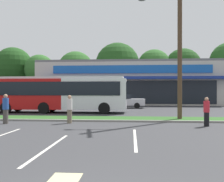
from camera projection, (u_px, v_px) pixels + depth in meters
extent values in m
cube|color=#2D5B23|center=(118.00, 119.00, 17.42)|extent=(56.00, 2.20, 0.12)
cube|color=gray|center=(117.00, 121.00, 16.20)|extent=(56.00, 0.24, 0.12)
cube|color=silver|center=(49.00, 148.00, 8.92)|extent=(0.12, 4.80, 0.01)
cube|color=silver|center=(135.00, 138.00, 10.61)|extent=(0.12, 4.80, 0.01)
cube|color=#BCB7AD|center=(131.00, 85.00, 40.14)|extent=(26.34, 13.54, 5.89)
cube|color=black|center=(131.00, 92.00, 33.36)|extent=(22.13, 0.08, 3.06)
cube|color=navy|center=(131.00, 78.00, 32.69)|extent=(24.76, 1.40, 0.35)
cube|color=#1959AD|center=(131.00, 69.00, 33.31)|extent=(21.07, 0.16, 1.06)
cube|color=slate|center=(131.00, 65.00, 40.13)|extent=(26.34, 13.54, 0.30)
cylinder|color=#473323|center=(13.00, 90.00, 50.72)|extent=(0.44, 0.44, 4.13)
sphere|color=#1E4719|center=(13.00, 66.00, 50.70)|extent=(7.49, 7.49, 7.49)
cylinder|color=#473323|center=(40.00, 91.00, 48.95)|extent=(0.44, 0.44, 3.93)
sphere|color=#2D6026|center=(40.00, 69.00, 48.94)|extent=(5.78, 5.78, 5.78)
cylinder|color=#473323|center=(76.00, 92.00, 48.85)|extent=(0.44, 0.44, 3.51)
sphere|color=#2D6026|center=(76.00, 69.00, 48.84)|extent=(6.94, 6.94, 6.94)
cylinder|color=#473323|center=(117.00, 91.00, 47.82)|extent=(0.44, 0.44, 3.73)
sphere|color=#1E4719|center=(117.00, 65.00, 47.81)|extent=(8.37, 8.37, 8.37)
cylinder|color=#473323|center=(154.00, 90.00, 48.12)|extent=(0.44, 0.44, 4.27)
sphere|color=#2D6026|center=(154.00, 66.00, 48.10)|extent=(6.39, 6.39, 6.39)
cylinder|color=#473323|center=(183.00, 90.00, 47.62)|extent=(0.44, 0.44, 3.99)
sphere|color=#1E4719|center=(183.00, 66.00, 47.61)|extent=(6.82, 6.82, 6.82)
cylinder|color=#4C3826|center=(180.00, 36.00, 16.88)|extent=(0.30, 0.30, 11.40)
cube|color=#B71414|center=(29.00, 94.00, 23.16)|extent=(6.84, 2.57, 2.70)
cube|color=silver|center=(95.00, 94.00, 22.69)|extent=(5.60, 2.56, 2.70)
cube|color=silver|center=(58.00, 78.00, 22.94)|extent=(11.93, 2.32, 0.20)
cube|color=black|center=(54.00, 89.00, 21.64)|extent=(11.43, 0.09, 1.19)
cube|color=black|center=(127.00, 90.00, 22.47)|extent=(0.07, 2.17, 1.51)
cylinder|color=black|center=(107.00, 106.00, 23.79)|extent=(1.00, 0.30, 1.00)
cylinder|color=black|center=(104.00, 108.00, 21.45)|extent=(1.00, 0.30, 1.00)
cylinder|color=black|center=(52.00, 106.00, 24.19)|extent=(1.00, 0.30, 1.00)
cylinder|color=black|center=(44.00, 108.00, 21.85)|extent=(1.00, 0.30, 1.00)
cylinder|color=black|center=(18.00, 106.00, 24.45)|extent=(1.00, 0.30, 1.00)
cylinder|color=black|center=(6.00, 108.00, 22.11)|extent=(1.00, 0.30, 1.00)
cube|color=#B7B7BC|center=(10.00, 101.00, 29.67)|extent=(4.12, 1.86, 0.77)
cube|color=black|center=(9.00, 96.00, 29.69)|extent=(1.85, 1.64, 0.54)
cylinder|color=black|center=(24.00, 104.00, 30.46)|extent=(0.64, 0.22, 0.64)
cylinder|color=black|center=(17.00, 105.00, 28.69)|extent=(0.64, 0.22, 0.64)
cylinder|color=black|center=(4.00, 104.00, 30.65)|extent=(0.64, 0.22, 0.64)
cube|color=#B7B7BC|center=(124.00, 102.00, 28.81)|extent=(4.74, 1.74, 0.74)
cube|color=black|center=(122.00, 97.00, 28.83)|extent=(2.13, 1.53, 0.50)
cylinder|color=black|center=(137.00, 105.00, 29.52)|extent=(0.64, 0.22, 0.64)
cylinder|color=black|center=(137.00, 106.00, 27.87)|extent=(0.64, 0.22, 0.64)
cylinder|color=black|center=(112.00, 105.00, 29.75)|extent=(0.64, 0.22, 0.64)
cylinder|color=black|center=(111.00, 106.00, 28.10)|extent=(0.64, 0.22, 0.64)
cylinder|color=#47423D|center=(6.00, 117.00, 15.32)|extent=(0.31, 0.31, 0.87)
cylinder|color=#264C99|center=(6.00, 104.00, 15.32)|extent=(0.36, 0.36, 0.69)
sphere|color=tan|center=(6.00, 96.00, 15.31)|extent=(0.24, 0.24, 0.24)
cylinder|color=black|center=(207.00, 119.00, 14.18)|extent=(0.28, 0.28, 0.80)
cylinder|color=red|center=(207.00, 107.00, 14.18)|extent=(0.33, 0.33, 0.63)
sphere|color=tan|center=(207.00, 99.00, 14.17)|extent=(0.22, 0.22, 0.22)
cylinder|color=#726651|center=(70.00, 116.00, 15.53)|extent=(0.30, 0.30, 0.84)
cylinder|color=silver|center=(70.00, 104.00, 15.53)|extent=(0.35, 0.35, 0.66)
sphere|color=tan|center=(69.00, 97.00, 15.53)|extent=(0.23, 0.23, 0.23)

